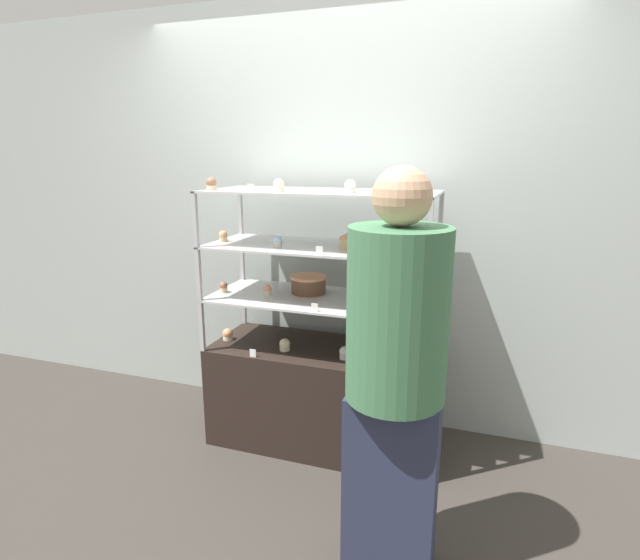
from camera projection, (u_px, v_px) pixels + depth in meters
ground_plane at (320, 439)px, 3.05m from camera, size 20.00×20.00×0.00m
back_wall at (341, 219)px, 3.11m from camera, size 8.00×0.05×2.60m
display_base at (320, 395)px, 2.97m from camera, size 1.26×0.54×0.60m
display_riser_lower at (320, 301)px, 2.83m from camera, size 1.26×0.54×0.30m
display_riser_middle at (320, 249)px, 2.76m from camera, size 1.26×0.54×0.30m
display_riser_upper at (320, 194)px, 2.69m from camera, size 1.26×0.54×0.30m
layer_cake_centerpiece at (309, 284)px, 2.92m from camera, size 0.21×0.21×0.10m
sheet_cake_frosted at (362, 242)px, 2.69m from camera, size 0.22×0.18×0.06m
cupcake_0 at (228, 335)px, 3.02m from camera, size 0.06×0.06×0.07m
cupcake_1 at (285, 345)px, 2.85m from camera, size 0.06×0.06×0.07m
cupcake_2 at (345, 353)px, 2.74m from camera, size 0.06×0.06×0.07m
cupcake_3 at (414, 365)px, 2.58m from camera, size 0.06×0.06×0.07m
price_tag_0 at (253, 353)px, 2.76m from camera, size 0.04×0.00×0.04m
cupcake_4 at (224, 287)px, 2.93m from camera, size 0.05×0.05×0.07m
cupcake_5 at (268, 290)px, 2.87m from camera, size 0.05×0.05×0.07m
cupcake_6 at (368, 299)px, 2.69m from camera, size 0.05×0.05×0.07m
cupcake_7 at (422, 310)px, 2.51m from camera, size 0.05×0.05×0.07m
price_tag_1 at (315, 308)px, 2.58m from camera, size 0.04×0.00×0.04m
cupcake_8 at (223, 236)px, 2.89m from camera, size 0.05×0.05×0.06m
cupcake_9 at (278, 241)px, 2.71m from camera, size 0.05×0.05×0.06m
cupcake_10 at (425, 251)px, 2.45m from camera, size 0.05×0.05×0.06m
price_tag_2 at (319, 251)px, 2.49m from camera, size 0.04×0.00×0.04m
cupcake_11 at (211, 184)px, 2.74m from camera, size 0.06×0.06×0.07m
cupcake_12 at (279, 185)px, 2.60m from camera, size 0.06×0.06×0.07m
cupcake_13 at (350, 186)px, 2.51m from camera, size 0.06×0.06×0.07m
cupcake_14 at (425, 188)px, 2.38m from camera, size 0.06×0.06×0.07m
price_tag_3 at (250, 188)px, 2.54m from camera, size 0.04×0.00×0.04m
customer_figure at (395, 369)px, 1.92m from camera, size 0.39×0.39×1.65m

